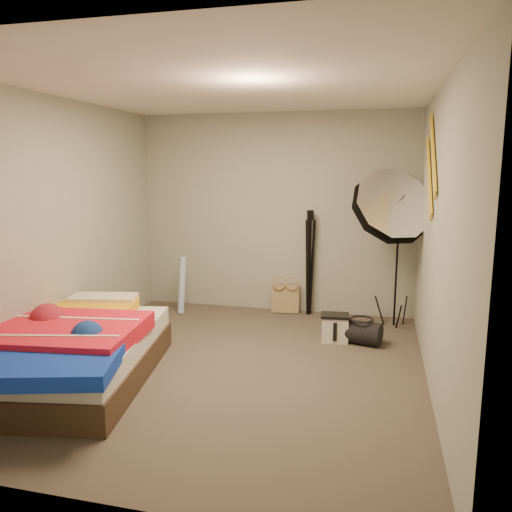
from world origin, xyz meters
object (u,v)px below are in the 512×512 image
(wrapping_roll, at_px, (182,285))
(bed, at_px, (70,350))
(tote_bag, at_px, (286,299))
(camera_tripod, at_px, (309,255))
(camera_case, at_px, (335,329))
(duffel_bag, at_px, (361,332))
(photo_umbrella, at_px, (391,209))

(wrapping_roll, height_order, bed, wrapping_roll)
(tote_bag, xyz_separation_m, camera_tripod, (0.30, -0.02, 0.58))
(wrapping_roll, bearing_deg, camera_case, -17.58)
(duffel_bag, distance_m, photo_umbrella, 1.40)
(camera_case, relative_size, bed, 0.13)
(photo_umbrella, relative_size, camera_tripod, 1.46)
(wrapping_roll, height_order, camera_tripod, camera_tripod)
(wrapping_roll, distance_m, camera_tripod, 1.65)
(bed, bearing_deg, tote_bag, 60.44)
(tote_bag, bearing_deg, duffel_bag, -50.18)
(tote_bag, bearing_deg, bed, -125.48)
(duffel_bag, distance_m, camera_tripod, 1.33)
(camera_tripod, bearing_deg, duffel_bag, -53.76)
(tote_bag, relative_size, photo_umbrella, 0.18)
(duffel_bag, bearing_deg, bed, -132.80)
(photo_umbrella, distance_m, camera_tripod, 1.19)
(camera_case, bearing_deg, duffel_bag, -7.09)
(wrapping_roll, distance_m, duffel_bag, 2.36)
(wrapping_roll, bearing_deg, bed, -93.74)
(tote_bag, xyz_separation_m, duffel_bag, (0.99, -0.96, -0.05))
(camera_case, bearing_deg, camera_tripod, 107.58)
(camera_case, bearing_deg, tote_bag, 120.39)
(camera_case, height_order, camera_tripod, camera_tripod)
(wrapping_roll, relative_size, camera_case, 2.59)
(camera_case, distance_m, camera_tripod, 1.19)
(camera_tripod, bearing_deg, wrapping_roll, -168.98)
(bed, distance_m, photo_umbrella, 3.56)
(bed, distance_m, camera_tripod, 3.05)
(duffel_bag, bearing_deg, camera_tripod, 140.85)
(wrapping_roll, bearing_deg, photo_umbrella, -1.47)
(tote_bag, height_order, bed, bed)
(duffel_bag, bearing_deg, wrapping_roll, 178.98)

